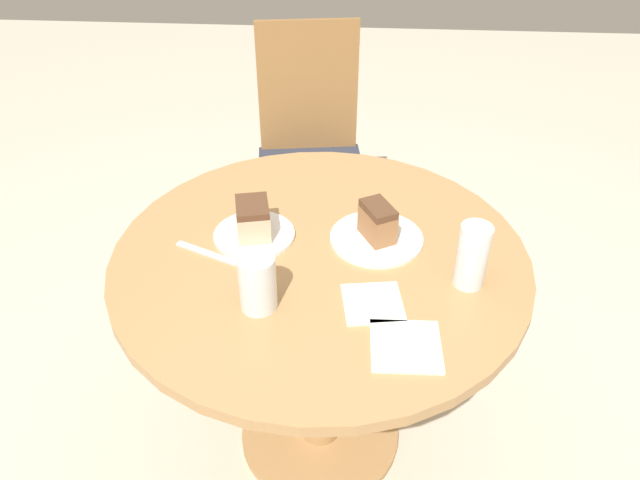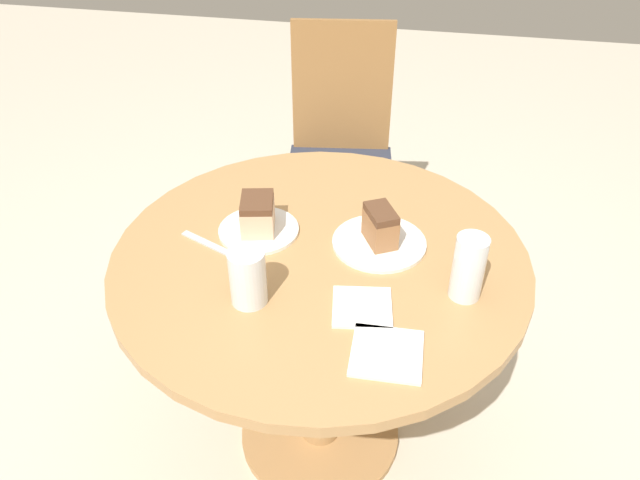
{
  "view_description": "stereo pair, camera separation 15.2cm",
  "coord_description": "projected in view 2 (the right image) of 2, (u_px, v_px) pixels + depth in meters",
  "views": [
    {
      "loc": [
        0.08,
        -1.22,
        1.69
      ],
      "look_at": [
        0.0,
        0.0,
        0.78
      ],
      "focal_mm": 35.0,
      "sensor_mm": 36.0,
      "label": 1
    },
    {
      "loc": [
        0.23,
        -1.2,
        1.69
      ],
      "look_at": [
        0.0,
        0.0,
        0.78
      ],
      "focal_mm": 35.0,
      "sensor_mm": 36.0,
      "label": 2
    }
  ],
  "objects": [
    {
      "name": "glass_water",
      "position": [
        468.0,
        271.0,
        1.38
      ],
      "size": [
        0.07,
        0.07,
        0.16
      ],
      "color": "silver",
      "rests_on": "table"
    },
    {
      "name": "napkin_stack",
      "position": [
        387.0,
        353.0,
        1.28
      ],
      "size": [
        0.15,
        0.15,
        0.01
      ],
      "rotation": [
        0.0,
        0.0,
        0.02
      ],
      "color": "white",
      "rests_on": "table"
    },
    {
      "name": "plate_near",
      "position": [
        259.0,
        230.0,
        1.62
      ],
      "size": [
        0.21,
        0.21,
        0.01
      ],
      "color": "white",
      "rests_on": "table"
    },
    {
      "name": "chair",
      "position": [
        340.0,
        153.0,
        2.44
      ],
      "size": [
        0.46,
        0.47,
        0.98
      ],
      "rotation": [
        0.0,
        0.0,
        0.14
      ],
      "color": "olive",
      "rests_on": "ground_plane"
    },
    {
      "name": "fork",
      "position": [
        210.0,
        245.0,
        1.57
      ],
      "size": [
        0.18,
        0.09,
        0.0
      ],
      "rotation": [
        0.0,
        0.0,
        2.72
      ],
      "color": "silver",
      "rests_on": "table"
    },
    {
      "name": "plate_far",
      "position": [
        379.0,
        243.0,
        1.57
      ],
      "size": [
        0.24,
        0.24,
        0.01
      ],
      "color": "white",
      "rests_on": "table"
    },
    {
      "name": "napkin_side",
      "position": [
        362.0,
        307.0,
        1.38
      ],
      "size": [
        0.15,
        0.15,
        0.01
      ],
      "rotation": [
        0.0,
        0.0,
        0.15
      ],
      "color": "white",
      "rests_on": "table"
    },
    {
      "name": "ground_plane",
      "position": [
        320.0,
        434.0,
        1.99
      ],
      "size": [
        8.0,
        8.0,
        0.0
      ],
      "primitive_type": "plane",
      "color": "beige"
    },
    {
      "name": "glass_lemonade",
      "position": [
        248.0,
        279.0,
        1.37
      ],
      "size": [
        0.08,
        0.08,
        0.14
      ],
      "color": "beige",
      "rests_on": "table"
    },
    {
      "name": "table",
      "position": [
        320.0,
        306.0,
        1.66
      ],
      "size": [
        1.04,
        1.04,
        0.74
      ],
      "color": "tan",
      "rests_on": "ground_plane"
    },
    {
      "name": "cake_slice_near",
      "position": [
        258.0,
        214.0,
        1.59
      ],
      "size": [
        0.1,
        0.12,
        0.09
      ],
      "rotation": [
        0.0,
        0.0,
        0.21
      ],
      "color": "beige",
      "rests_on": "plate_near"
    },
    {
      "name": "cake_slice_far",
      "position": [
        380.0,
        226.0,
        1.54
      ],
      "size": [
        0.1,
        0.12,
        0.09
      ],
      "rotation": [
        0.0,
        0.0,
        0.49
      ],
      "color": "#9E6B42",
      "rests_on": "plate_far"
    }
  ]
}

